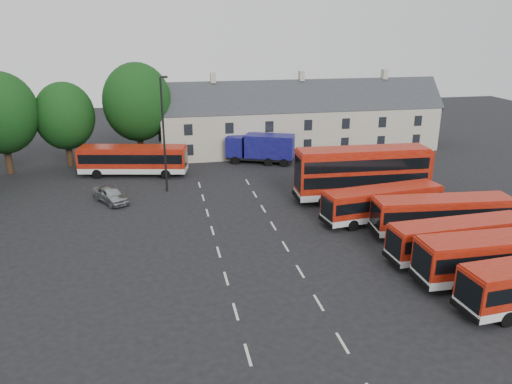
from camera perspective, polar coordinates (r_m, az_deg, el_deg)
ground at (r=34.74m, az=-3.89°, el=-8.27°), size 140.00×140.00×0.00m
lane_markings at (r=36.85m, az=-0.41°, el=-6.54°), size 5.15×33.80×0.01m
terrace_houses at (r=64.34m, az=5.07°, el=8.11°), size 35.70×7.13×10.06m
bus_row_b at (r=35.43m, az=26.30°, el=-6.38°), size 11.11×2.63×3.14m
bus_row_c at (r=37.41m, az=22.15°, el=-4.77°), size 10.17×2.87×2.84m
bus_row_d at (r=41.20m, az=20.54°, el=-2.22°), size 10.95×3.34×3.05m
bus_row_e at (r=42.56m, az=14.25°, el=-1.04°), size 10.48×3.75×2.90m
bus_dd_south at (r=46.85m, az=12.00°, el=2.37°), size 12.22×3.23×4.97m
bus_dd_north at (r=48.68m, az=13.18°, el=2.55°), size 11.04×3.30×4.46m
bus_north at (r=55.22m, az=-13.88°, el=3.77°), size 11.68×4.78×3.22m
box_truck at (r=58.49m, az=0.61°, el=5.15°), size 8.17×5.20×3.42m
silver_car at (r=47.72m, az=-16.28°, el=-0.32°), size 3.84×4.62×1.49m
lamppost at (r=48.33m, az=-10.49°, el=6.77°), size 0.77×0.34×11.13m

